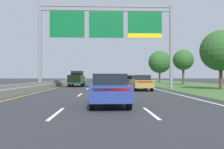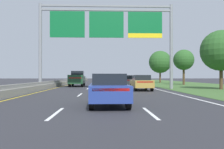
{
  "view_description": "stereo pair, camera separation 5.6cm",
  "coord_description": "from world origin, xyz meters",
  "px_view_note": "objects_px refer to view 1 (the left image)",
  "views": [
    {
      "loc": [
        -0.03,
        1.42,
        1.46
      ],
      "look_at": [
        0.68,
        20.07,
        1.59
      ],
      "focal_mm": 37.04,
      "sensor_mm": 36.0,
      "label": 1
    },
    {
      "loc": [
        0.03,
        1.42,
        1.46
      ],
      "look_at": [
        0.68,
        20.07,
        1.59
      ],
      "focal_mm": 37.04,
      "sensor_mm": 36.0,
      "label": 2
    }
  ],
  "objects_px": {
    "car_grey_right_lane_sedan": "(130,81)",
    "car_blue_centre_lane_sedan": "(109,89)",
    "roadside_tree_distant": "(160,62)",
    "overhead_sign_gantry": "(106,29)",
    "car_white_centre_lane_sedan": "(104,80)",
    "car_gold_right_lane_sedan": "(141,82)",
    "pickup_truck_darkgreen": "(77,79)",
    "roadside_tree_far": "(183,60)",
    "roadside_tree_mid": "(221,51)"
  },
  "relations": [
    {
      "from": "car_gold_right_lane_sedan",
      "to": "roadside_tree_far",
      "type": "bearing_deg",
      "value": -33.85
    },
    {
      "from": "car_white_centre_lane_sedan",
      "to": "roadside_tree_distant",
      "type": "bearing_deg",
      "value": -54.83
    },
    {
      "from": "pickup_truck_darkgreen",
      "to": "car_grey_right_lane_sedan",
      "type": "bearing_deg",
      "value": -93.3
    },
    {
      "from": "car_gold_right_lane_sedan",
      "to": "roadside_tree_distant",
      "type": "relative_size",
      "value": 0.62
    },
    {
      "from": "overhead_sign_gantry",
      "to": "pickup_truck_darkgreen",
      "type": "relative_size",
      "value": 2.77
    },
    {
      "from": "car_gold_right_lane_sedan",
      "to": "pickup_truck_darkgreen",
      "type": "bearing_deg",
      "value": 38.18
    },
    {
      "from": "roadside_tree_mid",
      "to": "roadside_tree_far",
      "type": "bearing_deg",
      "value": 87.74
    },
    {
      "from": "roadside_tree_distant",
      "to": "car_gold_right_lane_sedan",
      "type": "bearing_deg",
      "value": -107.59
    },
    {
      "from": "car_white_centre_lane_sedan",
      "to": "roadside_tree_far",
      "type": "relative_size",
      "value": 0.75
    },
    {
      "from": "overhead_sign_gantry",
      "to": "car_white_centre_lane_sedan",
      "type": "xyz_separation_m",
      "value": [
        -0.27,
        16.65,
        -5.97
      ]
    },
    {
      "from": "car_grey_right_lane_sedan",
      "to": "car_gold_right_lane_sedan",
      "type": "height_order",
      "value": "same"
    },
    {
      "from": "roadside_tree_mid",
      "to": "roadside_tree_distant",
      "type": "relative_size",
      "value": 0.91
    },
    {
      "from": "pickup_truck_darkgreen",
      "to": "roadside_tree_far",
      "type": "relative_size",
      "value": 0.92
    },
    {
      "from": "overhead_sign_gantry",
      "to": "roadside_tree_distant",
      "type": "bearing_deg",
      "value": 64.18
    },
    {
      "from": "pickup_truck_darkgreen",
      "to": "car_grey_right_lane_sedan",
      "type": "xyz_separation_m",
      "value": [
        7.6,
        -0.31,
        -0.26
      ]
    },
    {
      "from": "car_grey_right_lane_sedan",
      "to": "car_gold_right_lane_sedan",
      "type": "relative_size",
      "value": 1.0
    },
    {
      "from": "car_white_centre_lane_sedan",
      "to": "car_blue_centre_lane_sedan",
      "type": "distance_m",
      "value": 30.92
    },
    {
      "from": "overhead_sign_gantry",
      "to": "car_blue_centre_lane_sedan",
      "type": "height_order",
      "value": "overhead_sign_gantry"
    },
    {
      "from": "overhead_sign_gantry",
      "to": "car_gold_right_lane_sedan",
      "type": "bearing_deg",
      "value": -31.49
    },
    {
      "from": "car_grey_right_lane_sedan",
      "to": "roadside_tree_distant",
      "type": "height_order",
      "value": "roadside_tree_distant"
    },
    {
      "from": "overhead_sign_gantry",
      "to": "roadside_tree_far",
      "type": "xyz_separation_m",
      "value": [
        12.99,
        12.14,
        -2.64
      ]
    },
    {
      "from": "pickup_truck_darkgreen",
      "to": "car_gold_right_lane_sedan",
      "type": "height_order",
      "value": "pickup_truck_darkgreen"
    },
    {
      "from": "roadside_tree_mid",
      "to": "car_white_centre_lane_sedan",
      "type": "bearing_deg",
      "value": 125.62
    },
    {
      "from": "car_white_centre_lane_sedan",
      "to": "overhead_sign_gantry",
      "type": "bearing_deg",
      "value": -178.7
    },
    {
      "from": "car_white_centre_lane_sedan",
      "to": "roadside_tree_distant",
      "type": "xyz_separation_m",
      "value": [
        12.54,
        8.72,
        3.8
      ]
    },
    {
      "from": "roadside_tree_distant",
      "to": "roadside_tree_mid",
      "type": "bearing_deg",
      "value": -89.59
    },
    {
      "from": "overhead_sign_gantry",
      "to": "pickup_truck_darkgreen",
      "type": "height_order",
      "value": "overhead_sign_gantry"
    },
    {
      "from": "pickup_truck_darkgreen",
      "to": "roadside_tree_distant",
      "type": "bearing_deg",
      "value": -43.34
    },
    {
      "from": "overhead_sign_gantry",
      "to": "car_gold_right_lane_sedan",
      "type": "distance_m",
      "value": 7.27
    },
    {
      "from": "car_blue_centre_lane_sedan",
      "to": "overhead_sign_gantry",
      "type": "bearing_deg",
      "value": -1.73
    },
    {
      "from": "car_grey_right_lane_sedan",
      "to": "car_gold_right_lane_sedan",
      "type": "distance_m",
      "value": 9.27
    },
    {
      "from": "car_gold_right_lane_sedan",
      "to": "car_blue_centre_lane_sedan",
      "type": "relative_size",
      "value": 0.99
    },
    {
      "from": "car_gold_right_lane_sedan",
      "to": "car_white_centre_lane_sedan",
      "type": "bearing_deg",
      "value": 11.03
    },
    {
      "from": "pickup_truck_darkgreen",
      "to": "roadside_tree_far",
      "type": "height_order",
      "value": "roadside_tree_far"
    },
    {
      "from": "car_grey_right_lane_sedan",
      "to": "roadside_tree_mid",
      "type": "xyz_separation_m",
      "value": [
        8.97,
        -8.23,
        3.42
      ]
    },
    {
      "from": "overhead_sign_gantry",
      "to": "car_grey_right_lane_sedan",
      "type": "bearing_deg",
      "value": 63.81
    },
    {
      "from": "roadside_tree_far",
      "to": "overhead_sign_gantry",
      "type": "bearing_deg",
      "value": -136.94
    },
    {
      "from": "car_blue_centre_lane_sedan",
      "to": "car_gold_right_lane_sedan",
      "type": "bearing_deg",
      "value": -18.09
    },
    {
      "from": "car_grey_right_lane_sedan",
      "to": "car_blue_centre_lane_sedan",
      "type": "distance_m",
      "value": 21.66
    },
    {
      "from": "roadside_tree_mid",
      "to": "pickup_truck_darkgreen",
      "type": "bearing_deg",
      "value": 152.75
    },
    {
      "from": "pickup_truck_darkgreen",
      "to": "car_blue_centre_lane_sedan",
      "type": "xyz_separation_m",
      "value": [
        4.06,
        -21.67,
        -0.26
      ]
    },
    {
      "from": "car_gold_right_lane_sedan",
      "to": "roadside_tree_far",
      "type": "height_order",
      "value": "roadside_tree_far"
    },
    {
      "from": "roadside_tree_mid",
      "to": "roadside_tree_far",
      "type": "xyz_separation_m",
      "value": [
        0.52,
        13.26,
        -0.09
      ]
    },
    {
      "from": "pickup_truck_darkgreen",
      "to": "roadside_tree_mid",
      "type": "distance_m",
      "value": 18.91
    },
    {
      "from": "car_gold_right_lane_sedan",
      "to": "roadside_tree_far",
      "type": "xyz_separation_m",
      "value": [
        9.44,
        14.31,
        3.33
      ]
    },
    {
      "from": "car_white_centre_lane_sedan",
      "to": "car_blue_centre_lane_sedan",
      "type": "xyz_separation_m",
      "value": [
        0.22,
        -30.91,
        0.0
      ]
    },
    {
      "from": "pickup_truck_darkgreen",
      "to": "overhead_sign_gantry",
      "type": "bearing_deg",
      "value": -151.98
    },
    {
      "from": "car_gold_right_lane_sedan",
      "to": "car_blue_centre_lane_sedan",
      "type": "distance_m",
      "value": 12.62
    },
    {
      "from": "pickup_truck_darkgreen",
      "to": "car_grey_right_lane_sedan",
      "type": "relative_size",
      "value": 1.23
    },
    {
      "from": "car_grey_right_lane_sedan",
      "to": "pickup_truck_darkgreen",
      "type": "bearing_deg",
      "value": 87.78
    }
  ]
}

